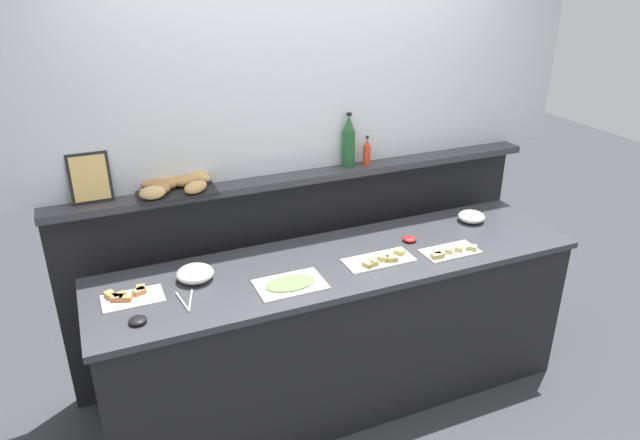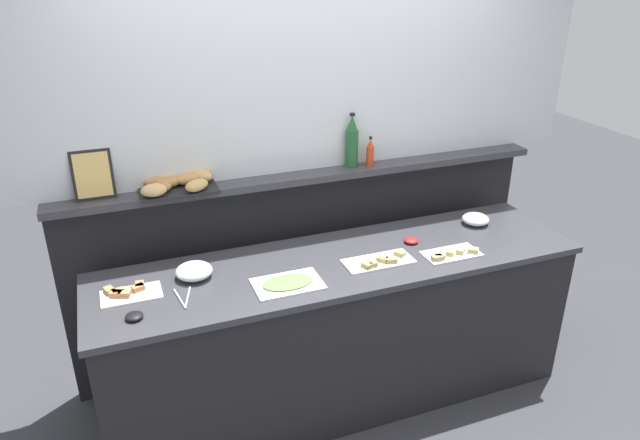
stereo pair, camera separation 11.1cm
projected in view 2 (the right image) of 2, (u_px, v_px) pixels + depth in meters
name	position (u px, v px, depth m)	size (l,w,h in m)	color
ground_plane	(305.00, 338.00, 3.99)	(12.00, 12.00, 0.00)	#38383D
buffet_counter	(340.00, 331.00, 3.29)	(2.63, 0.68, 0.91)	black
back_ledge_unit	(309.00, 258.00, 3.64)	(2.88, 0.22, 1.25)	black
upper_wall_panel	(305.00, 48.00, 3.14)	(3.48, 0.08, 1.35)	silver
sandwich_platter_rear	(128.00, 293.00, 2.78)	(0.28, 0.16, 0.04)	white
sandwich_platter_front	(380.00, 261.00, 3.07)	(0.37, 0.17, 0.04)	white
sandwich_platter_side	(452.00, 254.00, 3.14)	(0.31, 0.16, 0.04)	white
cold_cuts_platter	(288.00, 283.00, 2.86)	(0.34, 0.22, 0.02)	white
glass_bowl_large	(476.00, 220.00, 3.50)	(0.16, 0.16, 0.06)	silver
glass_bowl_medium	(194.00, 272.00, 2.92)	(0.18, 0.18, 0.07)	silver
condiment_bowl_dark	(134.00, 316.00, 2.60)	(0.08, 0.08, 0.03)	black
condiment_bowl_cream	(411.00, 240.00, 3.28)	(0.08, 0.08, 0.03)	red
serving_tongs	(184.00, 299.00, 2.74)	(0.08, 0.19, 0.01)	#B7BABF
hot_sauce_bottle	(370.00, 153.00, 3.41)	(0.04, 0.04, 0.18)	red
wine_bottle_green	(352.00, 143.00, 3.38)	(0.08, 0.08, 0.32)	#23562D
bread_basket	(180.00, 182.00, 3.08)	(0.41, 0.31, 0.08)	black
framed_picture	(93.00, 175.00, 2.93)	(0.20, 0.06, 0.25)	black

